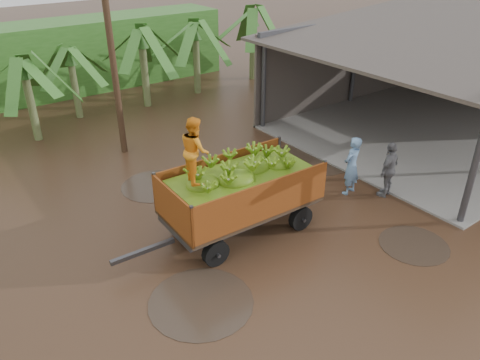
% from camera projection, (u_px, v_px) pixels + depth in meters
% --- Properties ---
extents(ground, '(100.00, 100.00, 0.00)m').
position_uv_depth(ground, '(244.00, 226.00, 13.86)').
color(ground, black).
rests_on(ground, ground).
extents(packing_shed, '(12.78, 10.80, 4.76)m').
position_uv_depth(packing_shed, '(438.00, 67.00, 20.07)').
color(packing_shed, gray).
rests_on(packing_shed, ground).
extents(hedge_north, '(22.00, 3.00, 3.60)m').
position_uv_depth(hedge_north, '(19.00, 64.00, 23.25)').
color(hedge_north, '#2D661E').
rests_on(hedge_north, ground).
extents(banana_trailer, '(6.14, 2.28, 3.76)m').
position_uv_depth(banana_trailer, '(240.00, 190.00, 13.01)').
color(banana_trailer, '#AF5319').
rests_on(banana_trailer, ground).
extents(man_blue, '(0.80, 0.61, 1.99)m').
position_uv_depth(man_blue, '(352.00, 166.00, 15.13)').
color(man_blue, '#6E98C9').
rests_on(man_blue, ground).
extents(man_grey, '(1.18, 0.71, 1.88)m').
position_uv_depth(man_grey, '(389.00, 169.00, 15.02)').
color(man_grey, slate).
rests_on(man_grey, ground).
extents(utility_pole, '(1.20, 0.24, 8.09)m').
position_uv_depth(utility_pole, '(111.00, 46.00, 16.53)').
color(utility_pole, '#47301E').
rests_on(utility_pole, ground).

